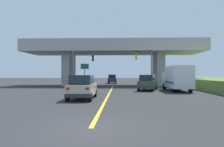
% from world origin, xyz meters
% --- Properties ---
extents(ground, '(160.00, 160.00, 0.00)m').
position_xyz_m(ground, '(0.00, 30.26, 0.00)').
color(ground, '#2B2B2D').
extents(overpass_bridge, '(31.59, 8.77, 8.03)m').
position_xyz_m(overpass_bridge, '(0.00, 30.26, 5.84)').
color(overpass_bridge, '#A8A59E').
rests_on(overpass_bridge, ground).
extents(lane_divider_stripe, '(0.20, 27.23, 0.01)m').
position_xyz_m(lane_divider_stripe, '(0.00, 13.62, 0.00)').
color(lane_divider_stripe, yellow).
rests_on(lane_divider_stripe, ground).
extents(suv_lead, '(1.99, 4.44, 2.02)m').
position_xyz_m(suv_lead, '(-1.99, 9.33, 1.01)').
color(suv_lead, '#B7B29E').
rests_on(suv_lead, ground).
extents(suv_crossing, '(3.16, 5.18, 2.02)m').
position_xyz_m(suv_crossing, '(4.76, 18.89, 1.01)').
color(suv_crossing, '#2D4C33').
rests_on(suv_crossing, ground).
extents(box_truck, '(2.33, 6.62, 3.08)m').
position_xyz_m(box_truck, '(8.26, 18.02, 1.62)').
color(box_truck, silver).
rests_on(box_truck, ground).
extents(sedan_oncoming, '(1.90, 4.50, 2.02)m').
position_xyz_m(sedan_oncoming, '(-0.51, 39.26, 1.01)').
color(sedan_oncoming, navy).
rests_on(sedan_oncoming, ground).
extents(traffic_signal_nearside, '(2.71, 0.36, 6.04)m').
position_xyz_m(traffic_signal_nearside, '(5.44, 25.62, 3.84)').
color(traffic_signal_nearside, '#56595E').
rests_on(traffic_signal_nearside, ground).
extents(traffic_signal_farside, '(3.40, 0.36, 5.88)m').
position_xyz_m(traffic_signal_farside, '(-5.18, 25.05, 3.72)').
color(traffic_signal_farside, slate).
rests_on(traffic_signal_farside, ground).
extents(highway_sign, '(1.41, 0.17, 4.04)m').
position_xyz_m(highway_sign, '(-4.78, 27.11, 2.92)').
color(highway_sign, slate).
rests_on(highway_sign, ground).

